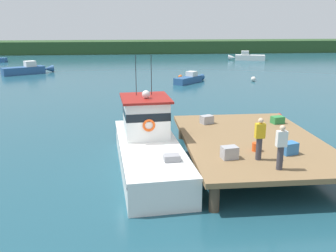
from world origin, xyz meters
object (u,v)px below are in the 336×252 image
object	(u,v)px
crate_single_far	(289,148)
deckhand_further_back	(260,138)
bait_bucket	(256,147)
mooring_buoy_outer	(279,117)
mooring_buoy_inshore	(253,79)
mooring_buoy_channel_marker	(180,77)
moored_boat_off_the_point	(190,79)
main_fishing_boat	(148,144)
moored_boat_mid_harbor	(247,57)
moored_boat_far_right	(27,70)
mooring_buoy_spare_mooring	(254,78)
crate_stack_mid_dock	(278,120)
crate_single_by_cleat	(229,153)
deckhand_by_the_boat	(281,146)
crate_stack_near_edge	(207,120)

from	to	relation	value
crate_single_far	deckhand_further_back	xyz separation A→B (m)	(-1.41, -0.49, 0.62)
bait_bucket	mooring_buoy_outer	bearing A→B (deg)	62.90
mooring_buoy_inshore	mooring_buoy_channel_marker	world-z (taller)	mooring_buoy_inshore
moored_boat_off_the_point	mooring_buoy_inshore	distance (m)	6.92
main_fishing_boat	deckhand_further_back	xyz separation A→B (m)	(4.06, -2.85, 1.05)
moored_boat_off_the_point	mooring_buoy_inshore	xyz separation A→B (m)	(6.91, 0.17, -0.14)
moored_boat_mid_harbor	moored_boat_off_the_point	bearing A→B (deg)	-120.62
moored_boat_far_right	mooring_buoy_outer	world-z (taller)	moored_boat_far_right
mooring_buoy_spare_mooring	crate_stack_mid_dock	bearing A→B (deg)	-105.41
crate_stack_mid_dock	moored_boat_mid_harbor	size ratio (longest dim) A/B	0.10
crate_stack_mid_dock	mooring_buoy_channel_marker	xyz separation A→B (m)	(-1.95, 23.42, -1.15)
crate_single_far	mooring_buoy_inshore	bearing A→B (deg)	74.75
crate_stack_mid_dock	moored_boat_off_the_point	size ratio (longest dim) A/B	0.15
main_fishing_boat	moored_boat_mid_harbor	world-z (taller)	main_fishing_boat
main_fishing_boat	bait_bucket	bearing A→B (deg)	-23.72
mooring_buoy_outer	main_fishing_boat	bearing A→B (deg)	-141.33
crate_single_far	moored_boat_mid_harbor	size ratio (longest dim) A/B	0.10
crate_stack_mid_dock	crate_single_far	bearing A→B (deg)	-106.07
deckhand_further_back	crate_stack_mid_dock	bearing A→B (deg)	61.40
crate_single_by_cleat	crate_single_far	bearing A→B (deg)	6.04
crate_single_far	moored_boat_far_right	size ratio (longest dim) A/B	0.10
deckhand_by_the_boat	mooring_buoy_outer	distance (m)	11.99
deckhand_by_the_boat	moored_boat_mid_harbor	size ratio (longest dim) A/B	0.27
mooring_buoy_outer	moored_boat_off_the_point	bearing A→B (deg)	102.37
main_fishing_boat	mooring_buoy_inshore	distance (m)	26.11
moored_boat_mid_harbor	mooring_buoy_spare_mooring	xyz separation A→B (m)	(-5.68, -20.73, -0.34)
crate_single_by_cleat	mooring_buoy_inshore	xyz separation A→B (m)	(9.38, 25.60, -1.18)
deckhand_by_the_boat	mooring_buoy_inshore	xyz separation A→B (m)	(7.90, 26.84, -1.80)
mooring_buoy_inshore	mooring_buoy_spare_mooring	bearing A→B (deg)	68.62
crate_stack_mid_dock	moored_boat_far_right	size ratio (longest dim) A/B	0.10
crate_single_far	moored_boat_far_right	distance (m)	38.65
mooring_buoy_inshore	mooring_buoy_channel_marker	distance (m)	7.99
bait_bucket	mooring_buoy_inshore	size ratio (longest dim) A/B	0.66
moored_boat_off_the_point	moored_boat_mid_harbor	world-z (taller)	moored_boat_mid_harbor
crate_stack_mid_dock	deckhand_by_the_boat	distance (m)	6.42
crate_single_far	crate_stack_near_edge	size ratio (longest dim) A/B	1.00
crate_single_by_cleat	moored_boat_far_right	bearing A→B (deg)	115.64
moored_boat_mid_harbor	mooring_buoy_spare_mooring	size ratio (longest dim) A/B	16.96
moored_boat_off_the_point	deckhand_by_the_boat	bearing A→B (deg)	-92.12
bait_bucket	deckhand_by_the_boat	size ratio (longest dim) A/B	0.21
bait_bucket	moored_boat_off_the_point	distance (m)	24.74
crate_stack_near_edge	mooring_buoy_inshore	xyz separation A→B (m)	(9.24, 20.55, -1.15)
moored_boat_off_the_point	moored_boat_far_right	bearing A→B (deg)	155.46
crate_single_far	deckhand_further_back	bearing A→B (deg)	-161.00
main_fishing_boat	bait_bucket	size ratio (longest dim) A/B	29.16
mooring_buoy_inshore	main_fishing_boat	bearing A→B (deg)	-118.32
bait_bucket	crate_single_far	bearing A→B (deg)	-21.86
bait_bucket	mooring_buoy_outer	size ratio (longest dim) A/B	0.76
moored_boat_far_right	mooring_buoy_inshore	world-z (taller)	moored_boat_far_right
crate_single_far	moored_boat_mid_harbor	world-z (taller)	crate_single_far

